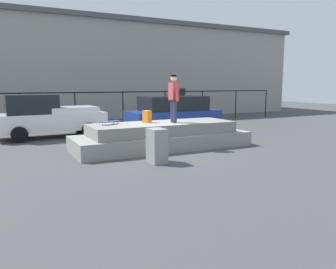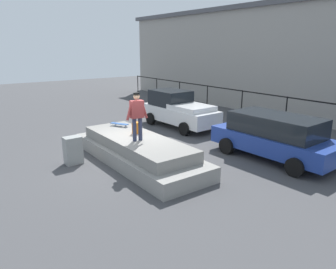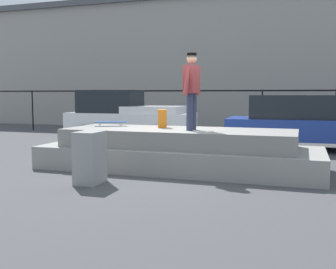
# 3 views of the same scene
# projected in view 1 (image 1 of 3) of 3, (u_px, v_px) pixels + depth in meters

# --- Properties ---
(ground_plane) EXTENTS (60.00, 60.00, 0.00)m
(ground_plane) POSITION_uv_depth(u_px,v_px,m) (159.00, 149.00, 11.99)
(ground_plane) COLOR #424244
(concrete_ledge) EXTENTS (6.36, 2.18, 0.92)m
(concrete_ledge) POSITION_uv_depth(u_px,v_px,m) (163.00, 137.00, 12.09)
(concrete_ledge) COLOR gray
(concrete_ledge) RESTS_ON ground_plane
(skateboarder) EXTENTS (0.28, 0.82, 1.68)m
(skateboarder) POSITION_uv_depth(u_px,v_px,m) (174.00, 95.00, 11.88)
(skateboarder) COLOR #2D334C
(skateboarder) RESTS_ON concrete_ledge
(skateboard) EXTENTS (0.80, 0.54, 0.12)m
(skateboard) POSITION_uv_depth(u_px,v_px,m) (110.00, 122.00, 11.40)
(skateboard) COLOR #264C8C
(skateboard) RESTS_ON concrete_ledge
(backpack) EXTENTS (0.27, 0.33, 0.43)m
(backpack) POSITION_uv_depth(u_px,v_px,m) (147.00, 117.00, 12.01)
(backpack) COLOR orange
(backpack) RESTS_ON concrete_ledge
(car_white_pickup_near) EXTENTS (4.54, 2.08, 1.86)m
(car_white_pickup_near) POSITION_uv_depth(u_px,v_px,m) (48.00, 116.00, 14.46)
(car_white_pickup_near) COLOR white
(car_white_pickup_near) RESTS_ON ground_plane
(car_blue_hatchback_mid) EXTENTS (4.77, 2.30, 1.68)m
(car_blue_hatchback_mid) POSITION_uv_depth(u_px,v_px,m) (173.00, 112.00, 17.08)
(car_blue_hatchback_mid) COLOR navy
(car_blue_hatchback_mid) RESTS_ON ground_plane
(utility_box) EXTENTS (0.45, 0.61, 1.01)m
(utility_box) POSITION_uv_depth(u_px,v_px,m) (157.00, 146.00, 9.81)
(utility_box) COLOR gray
(utility_box) RESTS_ON ground_plane
(fence_row) EXTENTS (24.06, 0.06, 1.89)m
(fence_row) POSITION_uv_depth(u_px,v_px,m) (100.00, 101.00, 18.35)
(fence_row) COLOR black
(fence_row) RESTS_ON ground_plane
(warehouse_building) EXTENTS (34.25, 7.75, 6.67)m
(warehouse_building) POSITION_uv_depth(u_px,v_px,m) (72.00, 69.00, 24.10)
(warehouse_building) COLOR gray
(warehouse_building) RESTS_ON ground_plane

